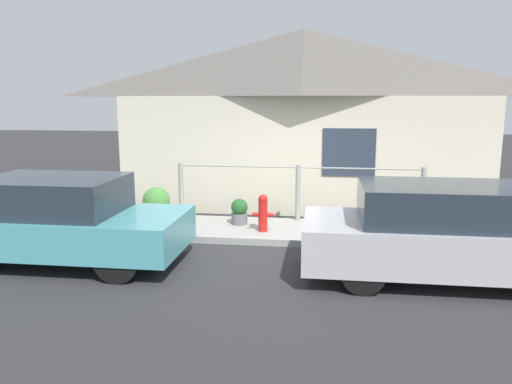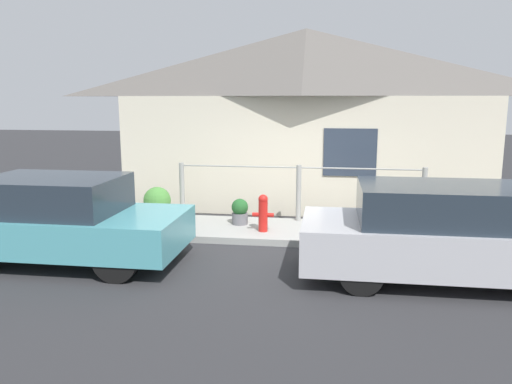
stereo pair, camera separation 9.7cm
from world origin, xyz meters
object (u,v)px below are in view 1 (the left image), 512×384
object	(u,v)px
fire_hydrant	(263,212)
potted_plant_corner	(385,214)
potted_plant_near_hydrant	(239,211)
car_left	(60,220)
car_right	(453,234)
potted_plant_by_fence	(156,202)

from	to	relation	value
fire_hydrant	potted_plant_corner	bearing A→B (deg)	9.96
potted_plant_near_hydrant	potted_plant_corner	world-z (taller)	potted_plant_corner
car_left	potted_plant_corner	bearing A→B (deg)	22.93
car_right	potted_plant_by_fence	bearing A→B (deg)	155.64
car_right	fire_hydrant	bearing A→B (deg)	147.87
car_right	fire_hydrant	world-z (taller)	car_right
car_left	potted_plant_corner	world-z (taller)	car_left
potted_plant_corner	potted_plant_near_hydrant	bearing A→B (deg)	178.47
car_left	potted_plant_corner	distance (m)	5.64
fire_hydrant	car_left	bearing A→B (deg)	-148.42
car_right	potted_plant_near_hydrant	xyz separation A→B (m)	(-3.42, 2.28, -0.30)
potted_plant_near_hydrant	car_left	bearing A→B (deg)	-136.84
car_left	car_right	bearing A→B (deg)	-0.10
potted_plant_by_fence	potted_plant_corner	xyz separation A→B (m)	(4.43, -0.08, -0.09)
car_left	fire_hydrant	distance (m)	3.46
fire_hydrant	potted_plant_near_hydrant	world-z (taller)	fire_hydrant
car_left	car_right	size ratio (longest dim) A/B	0.89
potted_plant_corner	potted_plant_by_fence	bearing A→B (deg)	178.90
car_left	potted_plant_by_fence	world-z (taller)	car_left
car_left	potted_plant_by_fence	xyz separation A→B (m)	(0.76, 2.29, -0.17)
car_right	car_left	bearing A→B (deg)	179.83
car_right	potted_plant_by_fence	size ratio (longest dim) A/B	6.19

